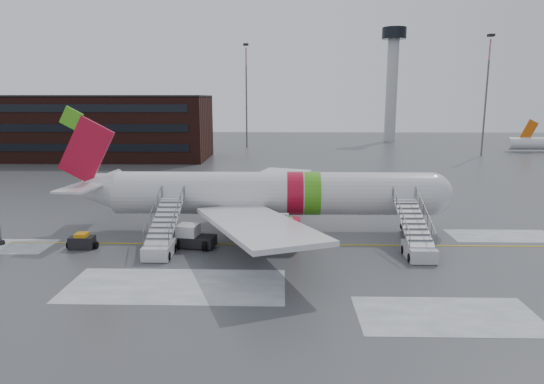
{
  "coord_description": "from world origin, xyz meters",
  "views": [
    {
      "loc": [
        0.87,
        -39.23,
        11.9
      ],
      "look_at": [
        -0.08,
        1.11,
        4.0
      ],
      "focal_mm": 32.0,
      "sensor_mm": 36.0,
      "label": 1
    }
  ],
  "objects_px": {
    "airstair_fwd": "(417,242)",
    "airliner": "(262,194)",
    "baggage_tractor": "(82,242)",
    "airstair_aft": "(161,240)",
    "pushback_tug": "(192,237)"
  },
  "relations": [
    {
      "from": "airstair_fwd",
      "to": "airliner",
      "type": "bearing_deg",
      "value": 151.66
    },
    {
      "from": "baggage_tractor",
      "to": "airliner",
      "type": "bearing_deg",
      "value": 21.2
    },
    {
      "from": "airliner",
      "to": "airstair_aft",
      "type": "distance_m",
      "value": 10.22
    },
    {
      "from": "pushback_tug",
      "to": "airstair_aft",
      "type": "bearing_deg",
      "value": -141.35
    },
    {
      "from": "airstair_fwd",
      "to": "pushback_tug",
      "type": "relative_size",
      "value": 2.22
    },
    {
      "from": "airstair_fwd",
      "to": "airstair_aft",
      "type": "height_order",
      "value": "same"
    },
    {
      "from": "airstair_aft",
      "to": "pushback_tug",
      "type": "relative_size",
      "value": 2.22
    },
    {
      "from": "airstair_fwd",
      "to": "airstair_aft",
      "type": "distance_m",
      "value": 19.62
    },
    {
      "from": "airstair_fwd",
      "to": "pushback_tug",
      "type": "height_order",
      "value": "airstair_fwd"
    },
    {
      "from": "pushback_tug",
      "to": "baggage_tractor",
      "type": "xyz_separation_m",
      "value": [
        -8.75,
        -0.63,
        -0.27
      ]
    },
    {
      "from": "airstair_fwd",
      "to": "baggage_tractor",
      "type": "relative_size",
      "value": 3.14
    },
    {
      "from": "airliner",
      "to": "baggage_tractor",
      "type": "relative_size",
      "value": 14.31
    },
    {
      "from": "airliner",
      "to": "airstair_fwd",
      "type": "relative_size",
      "value": 4.55
    },
    {
      "from": "pushback_tug",
      "to": "baggage_tractor",
      "type": "relative_size",
      "value": 1.41
    },
    {
      "from": "airstair_fwd",
      "to": "baggage_tractor",
      "type": "height_order",
      "value": "airstair_fwd"
    }
  ]
}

